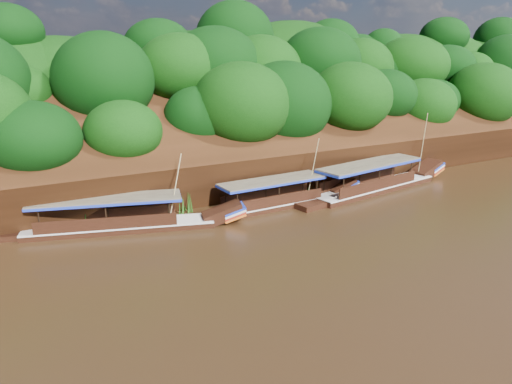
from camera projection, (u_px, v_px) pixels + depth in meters
ground at (319, 240)px, 31.77m from camera, size 160.00×160.00×0.00m
riverbank at (186, 150)px, 50.29m from camera, size 120.00×30.06×19.40m
boat_0 at (381, 183)px, 43.00m from camera, size 15.82×4.49×6.80m
boat_1 at (287, 199)px, 38.70m from camera, size 12.91×2.57×5.58m
boat_2 at (131, 222)px, 33.53m from camera, size 14.64×5.96×5.39m
reeds at (213, 196)px, 38.14m from camera, size 49.30×2.58×2.00m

